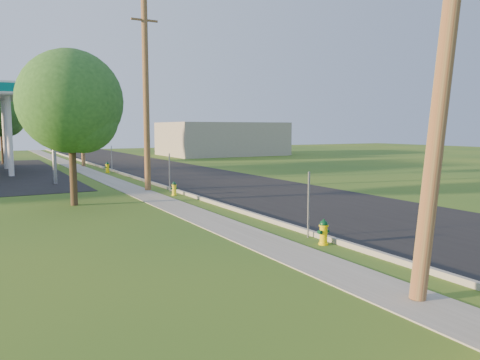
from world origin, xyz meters
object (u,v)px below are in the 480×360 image
Objects in this scene: utility_pole_far at (81,111)px; hydrant_near at (324,232)px; utility_pole_mid at (146,96)px; tree_lot at (2,112)px; hydrant_mid at (174,189)px; hydrant_far at (107,167)px; utility_pole_near at (446,47)px; price_pylon at (51,91)px; tree_verge at (73,106)px.

hydrant_near is at bearing -88.75° from utility_pole_far.
tree_lot is at bearing 103.09° from utility_pole_mid.
hydrant_far reaches higher than hydrant_mid.
utility_pole_far is (0.00, 18.00, -0.15)m from utility_pole_mid.
price_pylon is (-3.90, 23.50, 0.63)m from utility_pole_near.
tree_lot reaches higher than hydrant_far.
utility_pole_mid is 1.32× the size of tree_lot.
tree_lot is 9.02× the size of hydrant_far.
price_pylon is 20.40m from hydrant_near.
utility_pole_near is at bearing -82.32° from tree_lot.
tree_lot is at bearing 103.06° from hydrant_mid.
utility_pole_near is at bearing -90.00° from utility_pole_far.
utility_pole_near is 6.21m from hydrant_near.
utility_pole_mid reaches higher than hydrant_mid.
tree_lot reaches higher than price_pylon.
tree_verge is at bearing -86.74° from tree_lot.
hydrant_near is (4.88, -10.53, -3.88)m from tree_verge.
utility_pole_mid reaches higher than tree_lot.
utility_pole_mid is at bearing -92.62° from hydrant_far.
utility_pole_near is 12.81× the size of hydrant_near.
utility_pole_far is at bearing 72.67° from price_pylon.
tree_verge is 8.03× the size of hydrant_far.
hydrant_far is (0.51, 11.15, -4.55)m from utility_pole_mid.
hydrant_near is 1.07× the size of hydrant_mid.
hydrant_mid is (0.55, 15.58, -4.46)m from utility_pole_near.
tree_verge is 15.57m from hydrant_far.
hydrant_mid is at bearing 9.19° from tree_verge.
price_pylon is 9.88× the size of hydrant_mid.
hydrant_near is at bearing -89.27° from hydrant_mid.
utility_pole_far is at bearing 90.00° from utility_pole_near.
utility_pole_mid reaches higher than hydrant_near.
utility_pole_near is at bearing -80.58° from price_pylon.
hydrant_far is (-0.04, 13.57, 0.06)m from hydrant_mid.
price_pylon is at bearing 119.32° from hydrant_mid.
hydrant_mid is 13.57m from hydrant_far.
tree_lot is (-5.78, 6.86, -0.04)m from utility_pole_far.
utility_pole_mid is 14.48m from hydrant_near.
price_pylon is 9.26× the size of hydrant_near.
utility_pole_mid reaches higher than price_pylon.
tree_verge reaches higher than hydrant_near.
hydrant_near is at bearing -76.56° from price_pylon.
price_pylon is 8.76m from hydrant_far.
utility_pole_far is 21.60m from tree_verge.
hydrant_near is at bearing -87.10° from utility_pole_mid.
utility_pole_far is 1.44× the size of tree_verge.
utility_pole_near is 1.28× the size of tree_lot.
tree_lot is at bearing 130.13° from utility_pole_far.
hydrant_far is (-0.18, 24.87, 0.04)m from hydrant_near.
tree_lot is at bearing 99.53° from hydrant_near.
utility_pole_mid is at bearing -76.91° from tree_lot.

